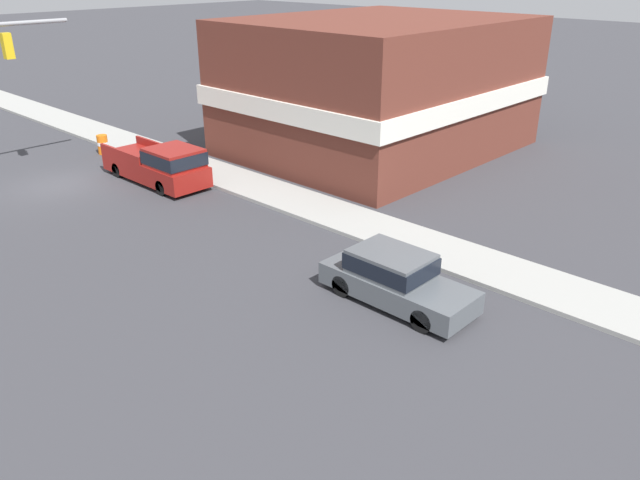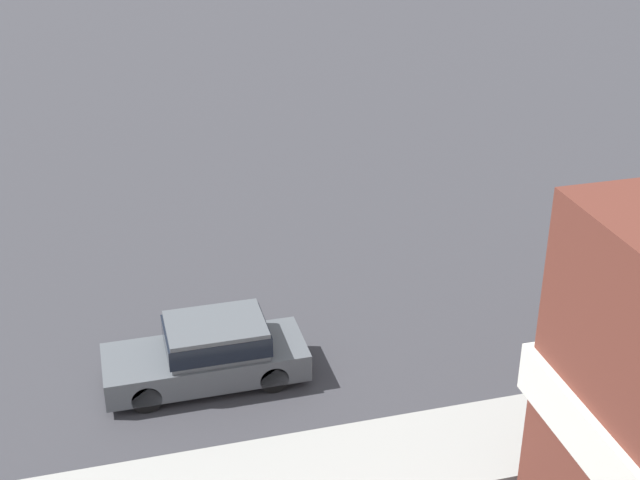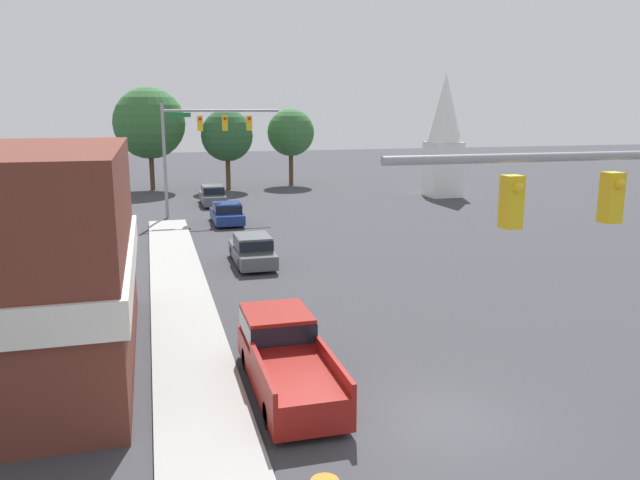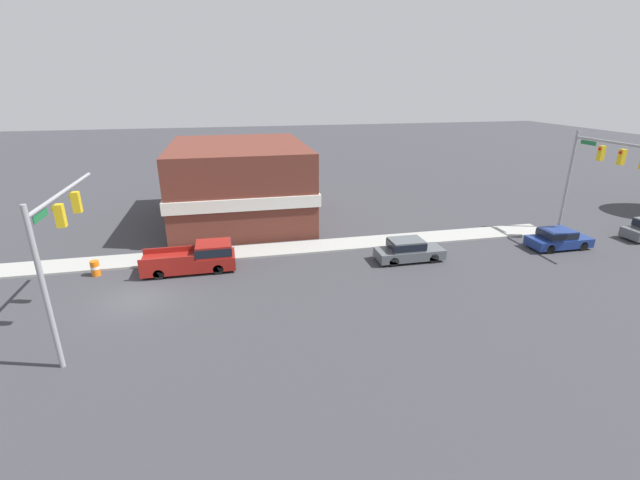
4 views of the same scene
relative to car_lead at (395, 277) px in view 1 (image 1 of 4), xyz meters
The scene contains 6 objects.
ground_plane 16.99m from the car_lead, 83.26° to the right, with size 200.00×200.00×0.00m, color #38383D.
sidewalk_curb 17.27m from the car_lead, 102.41° to the right, with size 2.40×60.00×0.14m.
car_lead is the anchor object (origin of this frame).
pickup_truck_parked 13.80m from the car_lead, 95.53° to the right, with size 1.96×5.71×1.80m.
construction_barrel 20.04m from the car_lead, 95.47° to the right, with size 0.54×0.54×0.97m.
corner_brick_building 16.35m from the car_lead, 139.51° to the right, with size 14.08×11.39×6.50m.
Camera 1 is at (10.90, 26.13, 9.01)m, focal length 35.00 mm.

